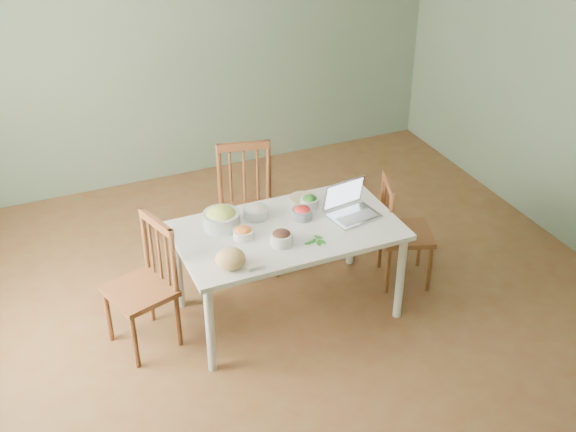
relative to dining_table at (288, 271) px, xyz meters
name	(u,v)px	position (x,y,z in m)	size (l,w,h in m)	color
floor	(295,315)	(0.02, -0.07, -0.36)	(5.00, 5.00, 0.00)	#5C3119
wall_back	(185,40)	(0.02, 2.43, 0.99)	(5.00, 0.00, 2.70)	#62705B
wall_front	(565,422)	(0.02, -2.57, 0.99)	(5.00, 0.00, 2.70)	#62705B
dining_table	(288,271)	(0.00, 0.00, 0.00)	(1.55, 0.87, 0.73)	silver
chair_far	(249,212)	(-0.05, 0.65, 0.15)	(0.45, 0.43, 1.02)	#472311
chair_left	(139,288)	(-1.06, 0.07, 0.11)	(0.42, 0.40, 0.95)	#472311
chair_right	(407,231)	(0.99, 0.01, 0.08)	(0.39, 0.37, 0.89)	#472311
bread_boule	(231,259)	(-0.52, -0.28, 0.43)	(0.20, 0.20, 0.13)	tan
butter_stick	(256,267)	(-0.38, -0.37, 0.38)	(0.11, 0.03, 0.03)	white
bowl_squash	(221,218)	(-0.42, 0.20, 0.44)	(0.26, 0.26, 0.15)	#F5D968
bowl_carrot	(244,233)	(-0.32, 0.01, 0.40)	(0.15, 0.15, 0.08)	orange
bowl_onion	(256,211)	(-0.15, 0.23, 0.41)	(0.18, 0.18, 0.10)	silver
bowl_mushroom	(281,238)	(-0.12, -0.16, 0.41)	(0.16, 0.16, 0.10)	#381F19
bowl_redpep	(302,212)	(0.15, 0.09, 0.41)	(0.15, 0.15, 0.09)	red
bowl_broccoli	(310,201)	(0.27, 0.22, 0.40)	(0.13, 0.13, 0.08)	#2B5B23
flatbread	(303,198)	(0.26, 0.33, 0.37)	(0.20, 0.20, 0.02)	#C1B487
basil_bunch	(314,241)	(0.09, -0.23, 0.37)	(0.17, 0.17, 0.02)	#248414
laptop	(355,203)	(0.50, -0.05, 0.48)	(0.34, 0.28, 0.24)	silver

